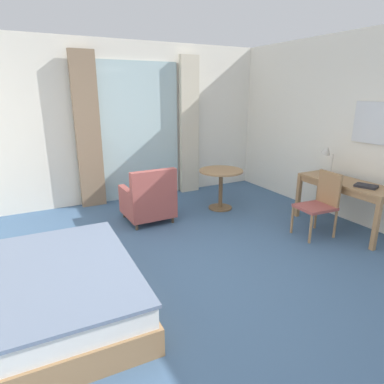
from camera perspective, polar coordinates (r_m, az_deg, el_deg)
The scene contains 14 objects.
ground at distance 3.89m, azimuth -0.06°, elevation -14.60°, with size 6.62×6.77×0.10m, color #426084.
wall_back at distance 6.28m, azimuth -13.67°, elevation 11.31°, with size 6.22×0.12×2.84m, color white.
wall_right at distance 5.47m, azimuth 29.91°, elevation 8.80°, with size 0.12×6.37×2.84m, color white.
balcony_glass_door at distance 6.37m, azimuth -8.81°, elevation 10.12°, with size 1.50×0.02×2.50m, color silver.
curtain_panel_left at distance 6.02m, azimuth -17.42°, elevation 9.79°, with size 0.42×0.10×2.63m, color #897056.
curtain_panel_right at distance 6.65m, azimuth -0.46°, elevation 11.16°, with size 0.38×0.10×2.63m, color beige.
bed at distance 3.40m, azimuth -29.45°, elevation -16.06°, with size 2.17×1.92×1.08m.
writing_desk at distance 5.33m, azimuth 24.94°, elevation 0.69°, with size 0.54×1.43×0.73m.
desk_chair at distance 5.00m, azimuth 21.16°, elevation -1.53°, with size 0.51×0.45×0.91m.
desk_lamp at distance 5.53m, azimuth 22.22°, elevation 6.08°, with size 0.18×0.31×0.47m.
closed_book at distance 5.10m, azimuth 27.70°, elevation 0.91°, with size 0.19×0.27×0.03m, color #232328.
armchair_by_window at distance 5.24m, azimuth -7.43°, elevation -1.46°, with size 0.72×0.73×0.88m.
round_cafe_table at distance 5.74m, azimuth 4.98°, elevation 2.10°, with size 0.75×0.75×0.69m.
wall_mirror at distance 5.47m, azimuth 28.50°, elevation 10.40°, with size 0.02×0.57×0.59m.
Camera 1 is at (-1.54, -2.94, 1.98)m, focal length 31.10 mm.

